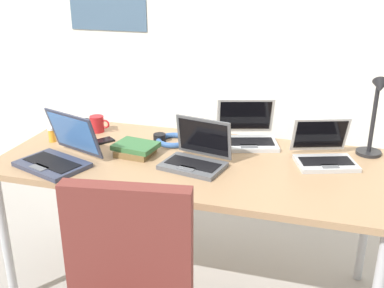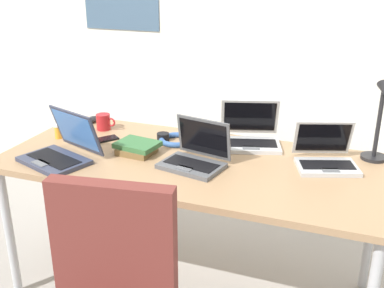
# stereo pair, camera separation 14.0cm
# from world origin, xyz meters

# --- Properties ---
(ground_plane) EXTENTS (12.00, 12.00, 0.00)m
(ground_plane) POSITION_xyz_m (0.00, 0.00, 0.00)
(ground_plane) COLOR gray
(wall_back) EXTENTS (6.00, 0.13, 2.60)m
(wall_back) POSITION_xyz_m (-0.00, 1.10, 1.30)
(wall_back) COLOR silver
(wall_back) RESTS_ON ground_plane
(desk) EXTENTS (1.80, 0.80, 0.74)m
(desk) POSITION_xyz_m (0.00, 0.00, 0.68)
(desk) COLOR #9E7A56
(desk) RESTS_ON ground_plane
(desk_lamp) EXTENTS (0.12, 0.18, 0.40)m
(desk_lamp) POSITION_xyz_m (0.80, 0.28, 0.94)
(desk_lamp) COLOR black
(desk_lamp) RESTS_ON desk
(laptop_center) EXTENTS (0.39, 0.37, 0.22)m
(laptop_center) POSITION_xyz_m (-0.57, -0.21, 0.79)
(laptop_center) COLOR #33384C
(laptop_center) RESTS_ON desk
(laptop_near_mouse) EXTENTS (0.31, 0.27, 0.21)m
(laptop_near_mouse) POSITION_xyz_m (0.04, -0.05, 0.78)
(laptop_near_mouse) COLOR #515459
(laptop_near_mouse) RESTS_ON desk
(laptop_front_left) EXTENTS (0.36, 0.34, 0.22)m
(laptop_front_left) POSITION_xyz_m (0.21, 0.29, 0.78)
(laptop_front_left) COLOR #B7BABC
(laptop_front_left) RESTS_ON desk
(laptop_front_right) EXTENTS (0.33, 0.32, 0.19)m
(laptop_front_right) POSITION_xyz_m (0.59, 0.15, 0.78)
(laptop_front_right) COLOR #B7BABC
(laptop_front_right) RESTS_ON desk
(computer_mouse) EXTENTS (0.06, 0.10, 0.03)m
(computer_mouse) POSITION_xyz_m (-0.73, 0.32, 0.76)
(computer_mouse) COLOR black
(computer_mouse) RESTS_ON desk
(cell_phone) EXTENTS (0.13, 0.15, 0.01)m
(cell_phone) POSITION_xyz_m (-0.52, 0.08, 0.74)
(cell_phone) COLOR black
(cell_phone) RESTS_ON desk
(headphones) EXTENTS (0.21, 0.18, 0.04)m
(headphones) POSITION_xyz_m (-0.16, 0.19, 0.76)
(headphones) COLOR #335999
(headphones) RESTS_ON desk
(pill_bottle) EXTENTS (0.04, 0.04, 0.08)m
(pill_bottle) POSITION_xyz_m (-0.76, 0.03, 0.78)
(pill_bottle) COLOR gold
(pill_bottle) RESTS_ON desk
(book_stack) EXTENTS (0.22, 0.18, 0.05)m
(book_stack) POSITION_xyz_m (-0.28, -0.01, 0.77)
(book_stack) COLOR brown
(book_stack) RESTS_ON desk
(coffee_mug) EXTENTS (0.11, 0.08, 0.09)m
(coffee_mug) POSITION_xyz_m (-0.61, 0.23, 0.78)
(coffee_mug) COLOR #B21E23
(coffee_mug) RESTS_ON desk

